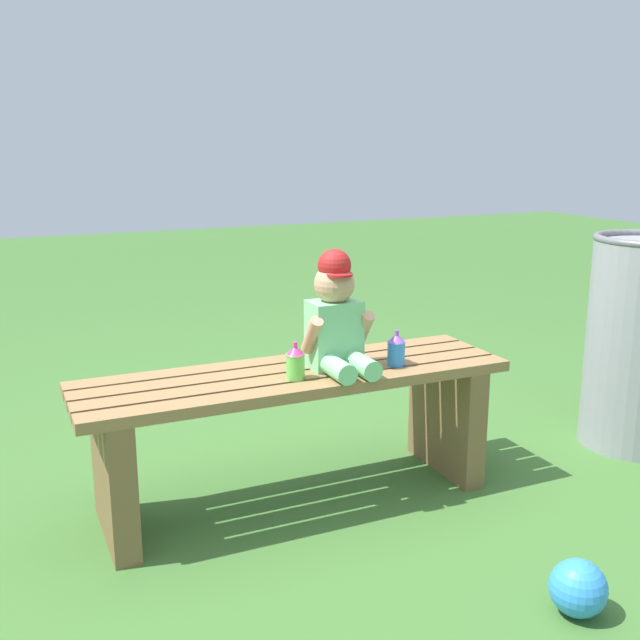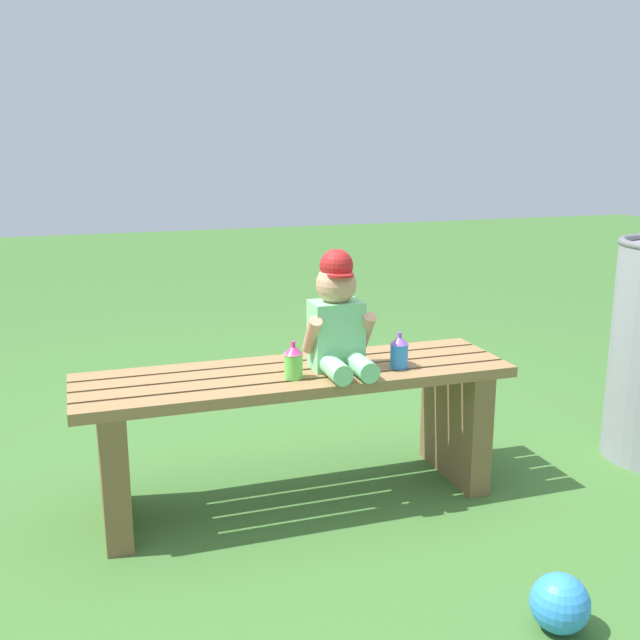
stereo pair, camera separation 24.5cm
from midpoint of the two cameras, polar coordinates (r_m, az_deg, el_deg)
ground_plane at (r=2.69m, az=0.88°, el=-13.40°), size 16.00×16.00×0.00m
park_bench at (r=2.57m, az=0.91°, el=-7.23°), size 1.46×0.40×0.47m
child_figure at (r=2.49m, az=4.18°, el=0.12°), size 0.23×0.27×0.40m
sippy_cup_left at (r=2.42m, az=0.86°, el=-3.18°), size 0.06×0.06×0.12m
sippy_cup_right at (r=2.56m, az=8.76°, el=-2.39°), size 0.06×0.06×0.12m
toy_ball at (r=2.16m, az=21.06°, el=-19.50°), size 0.15×0.15×0.15m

